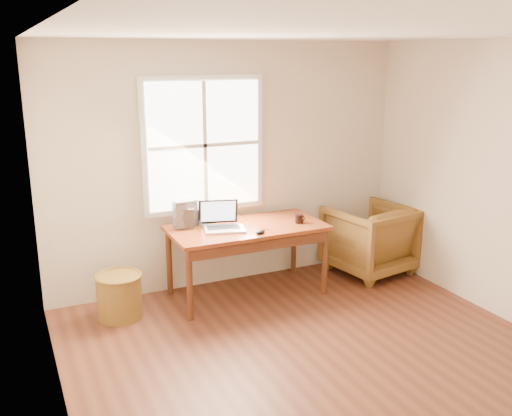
# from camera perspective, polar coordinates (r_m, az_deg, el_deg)

# --- Properties ---
(room_shell) EXTENTS (4.04, 4.54, 2.64)m
(room_shell) POSITION_cam_1_polar(r_m,az_deg,el_deg) (4.30, 7.60, -0.35)
(room_shell) COLOR brown
(room_shell) RESTS_ON ground
(desk) EXTENTS (1.60, 0.80, 0.04)m
(desk) POSITION_cam_1_polar(r_m,az_deg,el_deg) (5.87, -0.93, -1.99)
(desk) COLOR brown
(desk) RESTS_ON room_shell
(armchair) EXTENTS (0.98, 1.00, 0.80)m
(armchair) POSITION_cam_1_polar(r_m,az_deg,el_deg) (6.71, 11.30, -3.04)
(armchair) COLOR brown
(armchair) RESTS_ON room_shell
(wicker_stool) EXTENTS (0.43, 0.43, 0.42)m
(wicker_stool) POSITION_cam_1_polar(r_m,az_deg,el_deg) (5.68, -13.50, -8.61)
(wicker_stool) COLOR olive
(wicker_stool) RESTS_ON room_shell
(laptop) EXTENTS (0.52, 0.53, 0.32)m
(laptop) POSITION_cam_1_polar(r_m,az_deg,el_deg) (5.69, -3.19, -0.71)
(laptop) COLOR silver
(laptop) RESTS_ON desk
(mouse) EXTENTS (0.12, 0.09, 0.04)m
(mouse) POSITION_cam_1_polar(r_m,az_deg,el_deg) (5.60, 0.42, -2.42)
(mouse) COLOR black
(mouse) RESTS_ON desk
(coffee_mug) EXTENTS (0.10, 0.10, 0.09)m
(coffee_mug) POSITION_cam_1_polar(r_m,az_deg,el_deg) (5.97, 4.33, -1.07)
(coffee_mug) COLOR black
(coffee_mug) RESTS_ON desk
(cd_stack_a) EXTENTS (0.15, 0.14, 0.27)m
(cd_stack_a) POSITION_cam_1_polar(r_m,az_deg,el_deg) (5.90, -6.69, -0.42)
(cd_stack_a) COLOR #B1B7BD
(cd_stack_a) RESTS_ON desk
(cd_stack_b) EXTENTS (0.16, 0.15, 0.20)m
(cd_stack_b) POSITION_cam_1_polar(r_m,az_deg,el_deg) (5.83, -6.88, -1.00)
(cd_stack_b) COLOR black
(cd_stack_b) RESTS_ON desk
(cd_stack_c) EXTENTS (0.13, 0.11, 0.28)m
(cd_stack_c) POSITION_cam_1_polar(r_m,az_deg,el_deg) (5.81, -7.60, -0.66)
(cd_stack_c) COLOR #AAA8B6
(cd_stack_c) RESTS_ON desk
(cd_stack_d) EXTENTS (0.15, 0.13, 0.17)m
(cd_stack_d) POSITION_cam_1_polar(r_m,az_deg,el_deg) (5.94, -5.32, -0.77)
(cd_stack_d) COLOR silver
(cd_stack_d) RESTS_ON desk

